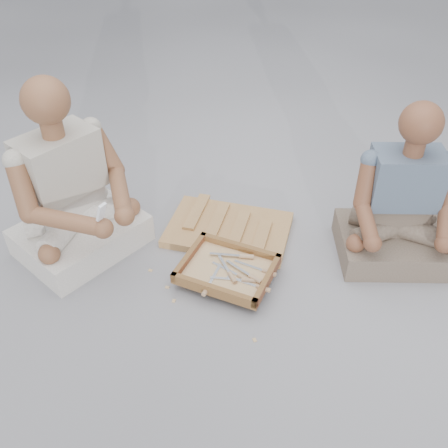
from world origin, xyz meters
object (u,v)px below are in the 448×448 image
Objects in this scene: carved_panel at (228,229)px; companion at (400,210)px; tool_tray at (227,270)px; craftsman at (72,198)px.

carved_panel is 0.89m from companion.
carved_panel is 0.36m from tool_tray.
tool_tray is 0.84m from craftsman.
craftsman is 1.61m from companion.
craftsman reaches higher than carved_panel.
carved_panel is 1.31× the size of tool_tray.
craftsman is at bearing -163.01° from tool_tray.
companion is (1.35, 0.88, -0.04)m from craftsman.
companion is (0.58, 0.65, 0.21)m from tool_tray.
tool_tray reaches higher than carved_panel.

